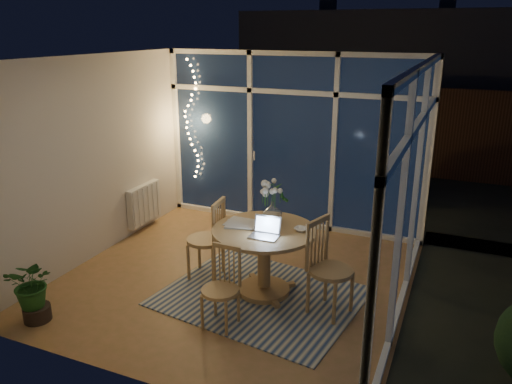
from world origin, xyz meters
TOP-DOWN VIEW (x-y plane):
  - floor at (0.00, 0.00)m, footprint 4.00×4.00m
  - ceiling at (0.00, 0.00)m, footprint 4.00×4.00m
  - wall_back at (0.00, 2.00)m, footprint 4.00×0.04m
  - wall_front at (0.00, -2.00)m, footprint 4.00×0.04m
  - wall_left at (-2.00, 0.00)m, footprint 0.04×4.00m
  - wall_right at (2.00, 0.00)m, footprint 0.04×4.00m
  - window_wall_back at (0.00, 1.96)m, footprint 4.00×0.10m
  - window_wall_right at (1.96, 0.00)m, footprint 0.10×4.00m
  - radiator at (-1.94, 0.90)m, footprint 0.10×0.70m
  - fairy_lights at (-1.65, 1.88)m, footprint 0.24×0.10m
  - garden_patio at (0.50, 5.00)m, footprint 12.00×6.00m
  - garden_fence at (0.00, 5.50)m, footprint 11.00×0.08m
  - neighbour_roof at (0.30, 8.50)m, footprint 7.00×3.00m
  - garden_shrubs at (-0.80, 3.40)m, footprint 0.90×0.90m
  - rug at (0.45, -0.28)m, footprint 2.34×1.98m
  - dining_table at (0.45, -0.18)m, footprint 1.31×1.31m
  - chair_left at (-0.36, -0.08)m, footprint 0.51×0.51m
  - chair_right at (1.25, -0.30)m, footprint 0.61×0.61m
  - chair_front at (0.30, -0.98)m, footprint 0.41×0.41m
  - laptop at (0.53, -0.38)m, footprint 0.31×0.27m
  - flower_vase at (0.44, 0.08)m, footprint 0.23×0.23m
  - bowl at (0.83, -0.07)m, footprint 0.17×0.17m
  - newspapers at (0.18, -0.16)m, footprint 0.42×0.33m
  - phone at (0.49, -0.36)m, footprint 0.11×0.08m
  - potted_plant at (-1.51, -1.63)m, footprint 0.67×0.63m

SIDE VIEW (x-z plane):
  - garden_patio at x=0.50m, z-range -0.11..-0.01m
  - floor at x=0.00m, z-range 0.00..0.00m
  - rug at x=0.45m, z-range 0.00..0.01m
  - potted_plant at x=-1.51m, z-range 0.00..0.76m
  - dining_table at x=0.45m, z-range 0.00..0.79m
  - radiator at x=-1.94m, z-range 0.11..0.69m
  - chair_front at x=0.30m, z-range 0.00..0.86m
  - garden_shrubs at x=-0.80m, z-range 0.00..0.90m
  - chair_left at x=-0.36m, z-range 0.00..1.02m
  - chair_right at x=1.25m, z-range 0.00..1.05m
  - phone at x=0.49m, z-range 0.79..0.80m
  - newspapers at x=0.18m, z-range 0.79..0.81m
  - bowl at x=0.83m, z-range 0.79..0.83m
  - flower_vase at x=0.44m, z-range 0.79..1.00m
  - garden_fence at x=0.00m, z-range 0.00..1.80m
  - laptop at x=0.53m, z-range 0.79..1.01m
  - wall_back at x=0.00m, z-range 0.00..2.60m
  - wall_front at x=0.00m, z-range 0.00..2.60m
  - wall_left at x=-2.00m, z-range 0.00..2.60m
  - wall_right at x=2.00m, z-range 0.00..2.60m
  - window_wall_back at x=0.00m, z-range 0.00..2.60m
  - window_wall_right at x=1.96m, z-range 0.00..2.60m
  - fairy_lights at x=-1.65m, z-range 0.60..2.45m
  - neighbour_roof at x=0.30m, z-range 1.10..3.30m
  - ceiling at x=0.00m, z-range 2.60..2.60m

